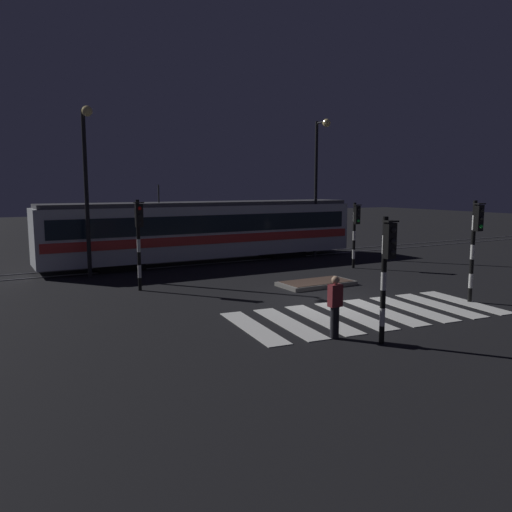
{
  "coord_description": "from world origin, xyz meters",
  "views": [
    {
      "loc": [
        -10.92,
        -14.24,
        4.07
      ],
      "look_at": [
        -1.46,
        2.55,
        1.4
      ],
      "focal_mm": 35.42,
      "sensor_mm": 36.0,
      "label": 1
    }
  ],
  "objects_px": {
    "street_lamp_trackside_right": "(319,172)",
    "pedestrian_waiting_at_kerb": "(335,307)",
    "street_lamp_trackside_left": "(87,173)",
    "traffic_light_corner_far_left": "(139,231)",
    "traffic_light_kerb_mid_left": "(387,261)",
    "traffic_light_corner_near_right": "(476,236)",
    "traffic_light_corner_far_right": "(356,225)",
    "tram": "(206,230)"
  },
  "relations": [
    {
      "from": "street_lamp_trackside_right",
      "to": "pedestrian_waiting_at_kerb",
      "type": "height_order",
      "value": "street_lamp_trackside_right"
    },
    {
      "from": "street_lamp_trackside_left",
      "to": "pedestrian_waiting_at_kerb",
      "type": "relative_size",
      "value": 4.31
    },
    {
      "from": "traffic_light_corner_far_left",
      "to": "traffic_light_kerb_mid_left",
      "type": "bearing_deg",
      "value": -70.18
    },
    {
      "from": "traffic_light_corner_near_right",
      "to": "pedestrian_waiting_at_kerb",
      "type": "distance_m",
      "value": 7.09
    },
    {
      "from": "traffic_light_corner_far_left",
      "to": "street_lamp_trackside_right",
      "type": "xyz_separation_m",
      "value": [
        11.73,
        4.36,
        2.51
      ]
    },
    {
      "from": "traffic_light_kerb_mid_left",
      "to": "traffic_light_corner_far_right",
      "type": "bearing_deg",
      "value": 53.12
    },
    {
      "from": "traffic_light_kerb_mid_left",
      "to": "street_lamp_trackside_right",
      "type": "distance_m",
      "value": 16.55
    },
    {
      "from": "street_lamp_trackside_right",
      "to": "traffic_light_corner_near_right",
      "type": "bearing_deg",
      "value": -100.09
    },
    {
      "from": "street_lamp_trackside_right",
      "to": "tram",
      "type": "relative_size",
      "value": 0.44
    },
    {
      "from": "traffic_light_corner_near_right",
      "to": "pedestrian_waiting_at_kerb",
      "type": "relative_size",
      "value": 2.1
    },
    {
      "from": "traffic_light_corner_near_right",
      "to": "street_lamp_trackside_right",
      "type": "bearing_deg",
      "value": 79.91
    },
    {
      "from": "traffic_light_corner_far_right",
      "to": "street_lamp_trackside_right",
      "type": "xyz_separation_m",
      "value": [
        0.8,
        4.23,
        2.7
      ]
    },
    {
      "from": "traffic_light_corner_far_right",
      "to": "street_lamp_trackside_right",
      "type": "height_order",
      "value": "street_lamp_trackside_right"
    },
    {
      "from": "traffic_light_kerb_mid_left",
      "to": "tram",
      "type": "distance_m",
      "value": 15.58
    },
    {
      "from": "street_lamp_trackside_left",
      "to": "street_lamp_trackside_right",
      "type": "relative_size",
      "value": 0.95
    },
    {
      "from": "street_lamp_trackside_right",
      "to": "pedestrian_waiting_at_kerb",
      "type": "relative_size",
      "value": 4.52
    },
    {
      "from": "street_lamp_trackside_right",
      "to": "street_lamp_trackside_left",
      "type": "bearing_deg",
      "value": -176.63
    },
    {
      "from": "traffic_light_corner_far_left",
      "to": "street_lamp_trackside_right",
      "type": "distance_m",
      "value": 12.76
    },
    {
      "from": "traffic_light_corner_far_left",
      "to": "street_lamp_trackside_left",
      "type": "height_order",
      "value": "street_lamp_trackside_left"
    },
    {
      "from": "traffic_light_corner_far_left",
      "to": "traffic_light_corner_near_right",
      "type": "relative_size",
      "value": 0.99
    },
    {
      "from": "traffic_light_kerb_mid_left",
      "to": "traffic_light_corner_far_left",
      "type": "relative_size",
      "value": 0.93
    },
    {
      "from": "traffic_light_corner_near_right",
      "to": "tram",
      "type": "xyz_separation_m",
      "value": [
        -4.24,
        13.44,
        -0.61
      ]
    },
    {
      "from": "tram",
      "to": "traffic_light_corner_far_left",
      "type": "bearing_deg",
      "value": -133.05
    },
    {
      "from": "traffic_light_corner_far_right",
      "to": "traffic_light_kerb_mid_left",
      "type": "bearing_deg",
      "value": -126.88
    },
    {
      "from": "traffic_light_corner_near_right",
      "to": "street_lamp_trackside_right",
      "type": "distance_m",
      "value": 12.53
    },
    {
      "from": "tram",
      "to": "pedestrian_waiting_at_kerb",
      "type": "relative_size",
      "value": 10.21
    },
    {
      "from": "traffic_light_corner_far_right",
      "to": "traffic_light_corner_near_right",
      "type": "bearing_deg",
      "value": -99.76
    },
    {
      "from": "traffic_light_corner_near_right",
      "to": "street_lamp_trackside_right",
      "type": "height_order",
      "value": "street_lamp_trackside_right"
    },
    {
      "from": "traffic_light_corner_far_right",
      "to": "street_lamp_trackside_left",
      "type": "height_order",
      "value": "street_lamp_trackside_left"
    },
    {
      "from": "traffic_light_corner_far_right",
      "to": "traffic_light_corner_near_right",
      "type": "distance_m",
      "value": 7.98
    },
    {
      "from": "pedestrian_waiting_at_kerb",
      "to": "traffic_light_kerb_mid_left",
      "type": "bearing_deg",
      "value": -52.79
    },
    {
      "from": "street_lamp_trackside_right",
      "to": "tram",
      "type": "bearing_deg",
      "value": 168.0
    },
    {
      "from": "traffic_light_corner_far_left",
      "to": "traffic_light_corner_far_right",
      "type": "height_order",
      "value": "traffic_light_corner_far_left"
    },
    {
      "from": "traffic_light_kerb_mid_left",
      "to": "traffic_light_corner_near_right",
      "type": "relative_size",
      "value": 0.92
    },
    {
      "from": "street_lamp_trackside_left",
      "to": "street_lamp_trackside_right",
      "type": "bearing_deg",
      "value": 3.37
    },
    {
      "from": "traffic_light_corner_far_left",
      "to": "street_lamp_trackside_right",
      "type": "height_order",
      "value": "street_lamp_trackside_right"
    },
    {
      "from": "traffic_light_corner_near_right",
      "to": "tram",
      "type": "distance_m",
      "value": 14.11
    },
    {
      "from": "traffic_light_corner_near_right",
      "to": "street_lamp_trackside_right",
      "type": "xyz_separation_m",
      "value": [
        2.15,
        12.09,
        2.49
      ]
    },
    {
      "from": "traffic_light_corner_far_left",
      "to": "street_lamp_trackside_left",
      "type": "distance_m",
      "value": 4.43
    },
    {
      "from": "tram",
      "to": "pedestrian_waiting_at_kerb",
      "type": "xyz_separation_m",
      "value": [
        -2.63,
        -14.42,
        -0.87
      ]
    },
    {
      "from": "traffic_light_corner_far_left",
      "to": "tram",
      "type": "height_order",
      "value": "tram"
    },
    {
      "from": "traffic_light_corner_far_left",
      "to": "traffic_light_corner_far_right",
      "type": "xyz_separation_m",
      "value": [
        10.93,
        0.14,
        -0.19
      ]
    }
  ]
}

